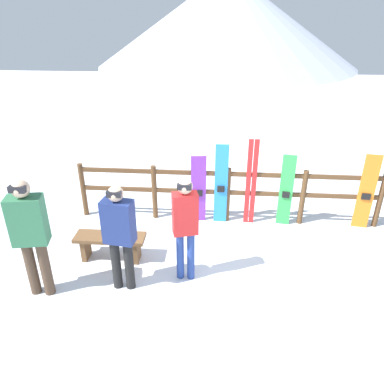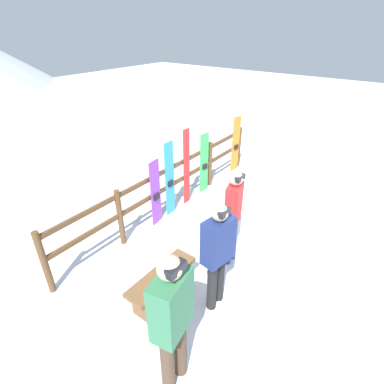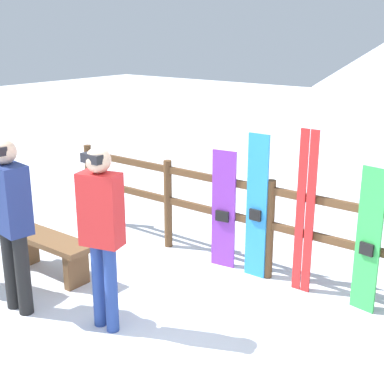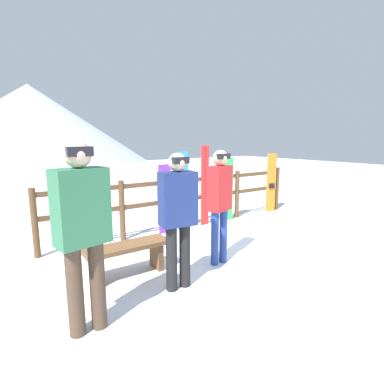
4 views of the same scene
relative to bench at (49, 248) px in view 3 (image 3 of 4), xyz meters
name	(u,v)px [view 3 (image 3 of 4)]	position (x,y,z in m)	size (l,w,h in m)	color
ground_plane	(163,350)	(1.93, -0.34, -0.33)	(40.00, 40.00, 0.00)	white
fence	(270,220)	(1.93, 1.43, 0.34)	(5.80, 0.10, 1.11)	brown
bench	(49,248)	(0.00, 0.00, 0.00)	(1.15, 0.36, 0.45)	brown
person_navy	(11,215)	(0.38, -0.67, 0.65)	(0.46, 0.30, 1.69)	black
person_red	(101,224)	(1.28, -0.38, 0.68)	(0.40, 0.29, 1.69)	navy
snowboard_purple	(223,210)	(1.37, 1.37, 0.35)	(0.29, 0.08, 1.36)	purple
snowboard_blue	(257,208)	(1.79, 1.37, 0.47)	(0.25, 0.05, 1.60)	#288CE0
ski_pair_red	(305,213)	(2.35, 1.37, 0.53)	(0.20, 0.02, 1.71)	red
snowboard_green	(368,242)	(3.01, 1.37, 0.39)	(0.25, 0.09, 1.43)	green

